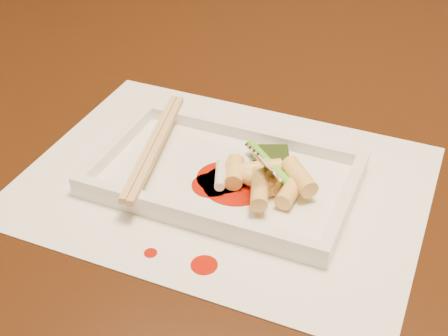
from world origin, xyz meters
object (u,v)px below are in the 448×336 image
at_px(placemat, 224,183).
at_px(plate_base, 224,179).
at_px(table, 232,158).
at_px(fork, 301,120).
at_px(chopstick_a, 151,144).

height_order(placemat, plate_base, plate_base).
relative_size(table, placemat, 3.50).
bearing_deg(placemat, fork, 14.42).
relative_size(plate_base, chopstick_a, 1.36).
distance_m(table, placemat, 0.21).
distance_m(placemat, plate_base, 0.00).
height_order(placemat, fork, fork).
xyz_separation_m(placemat, chopstick_a, (-0.08, 0.00, 0.03)).
relative_size(placemat, chopstick_a, 2.09).
bearing_deg(table, placemat, -70.37).
distance_m(plate_base, fork, 0.11).
bearing_deg(table, chopstick_a, -96.46).
bearing_deg(fork, table, 130.20).
height_order(plate_base, chopstick_a, chopstick_a).
bearing_deg(chopstick_a, plate_base, 0.00).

